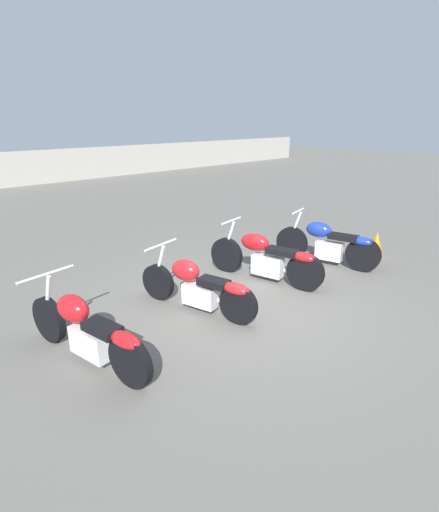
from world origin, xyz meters
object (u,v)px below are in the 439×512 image
Objects in this scene: traffic_cone_near at (376,243)px; motorcycle_slot_2 at (266,258)px; motorcycle_slot_0 at (87,331)px; motorcycle_slot_1 at (198,286)px; motorcycle_slot_3 at (328,244)px.

motorcycle_slot_2 is at bearing 167.41° from traffic_cone_near.
motorcycle_slot_0 is 4.64× the size of traffic_cone_near.
motorcycle_slot_1 is at bearing 170.41° from motorcycle_slot_2.
motorcycle_slot_2 is (1.64, 0.07, 0.03)m from motorcycle_slot_1.
traffic_cone_near is (2.89, -0.65, -0.21)m from motorcycle_slot_2.
motorcycle_slot_3 is (3.17, -0.24, 0.03)m from motorcycle_slot_1.
motorcycle_slot_0 is 1.06× the size of motorcycle_slot_1.
motorcycle_slot_3 is at bearing -17.57° from motorcycle_slot_1.
traffic_cone_near is (6.35, -0.46, -0.19)m from motorcycle_slot_0.
traffic_cone_near is (4.54, -0.58, -0.17)m from motorcycle_slot_1.
motorcycle_slot_3 is at bearing -23.25° from motorcycle_slot_2.
motorcycle_slot_1 is 3.18m from motorcycle_slot_3.
motorcycle_slot_0 is at bearing 170.52° from motorcycle_slot_1.
motorcycle_slot_1 is 4.39× the size of traffic_cone_near.
motorcycle_slot_2 is (3.45, 0.19, 0.02)m from motorcycle_slot_0.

